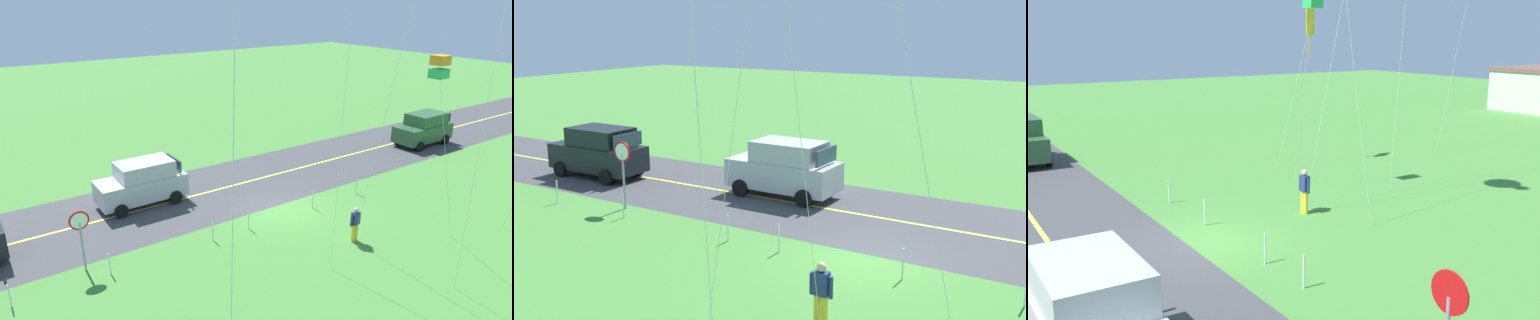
# 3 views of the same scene
# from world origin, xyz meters

# --- Properties ---
(ground_plane) EXTENTS (120.00, 120.00, 0.10)m
(ground_plane) POSITION_xyz_m (0.00, 0.00, -0.05)
(ground_plane) COLOR #478438
(asphalt_road) EXTENTS (120.00, 7.00, 0.00)m
(asphalt_road) POSITION_xyz_m (0.00, -4.00, 0.00)
(asphalt_road) COLOR #424244
(asphalt_road) RESTS_ON ground
(road_centre_stripe) EXTENTS (120.00, 0.16, 0.00)m
(road_centre_stripe) POSITION_xyz_m (0.00, -4.00, 0.01)
(road_centre_stripe) COLOR #E5E04C
(road_centre_stripe) RESTS_ON asphalt_road
(car_suv_foreground) EXTENTS (4.40, 2.12, 2.24)m
(car_suv_foreground) POSITION_xyz_m (5.32, -4.68, 1.15)
(car_suv_foreground) COLOR #B7B7BC
(car_suv_foreground) RESTS_ON ground
(stop_sign) EXTENTS (0.76, 0.08, 2.56)m
(stop_sign) POSITION_xyz_m (9.55, -0.10, 1.80)
(stop_sign) COLOR gray
(stop_sign) RESTS_ON ground
(person_adult_near) EXTENTS (0.58, 0.22, 1.60)m
(person_adult_near) POSITION_xyz_m (-0.73, 4.23, 0.86)
(person_adult_near) COLOR yellow
(person_adult_near) RESTS_ON ground
(kite_blue_mid) EXTENTS (0.65, 2.01, 7.35)m
(kite_blue_mid) POSITION_xyz_m (-6.94, 8.83, 6.61)
(kite_blue_mid) COLOR silver
(kite_blue_mid) RESTS_ON ground
(fence_post_0) EXTENTS (0.05, 0.05, 0.90)m
(fence_post_0) POSITION_xyz_m (-4.52, 0.70, 0.45)
(fence_post_0) COLOR silver
(fence_post_0) RESTS_ON ground
(fence_post_1) EXTENTS (0.05, 0.05, 0.90)m
(fence_post_1) POSITION_xyz_m (-1.42, 0.70, 0.45)
(fence_post_1) COLOR silver
(fence_post_1) RESTS_ON ground
(fence_post_2) EXTENTS (0.05, 0.05, 0.90)m
(fence_post_2) POSITION_xyz_m (2.44, 0.70, 0.45)
(fence_post_2) COLOR silver
(fence_post_2) RESTS_ON ground
(fence_post_3) EXTENTS (0.05, 0.05, 0.90)m
(fence_post_3) POSITION_xyz_m (4.31, 0.70, 0.45)
(fence_post_3) COLOR silver
(fence_post_3) RESTS_ON ground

